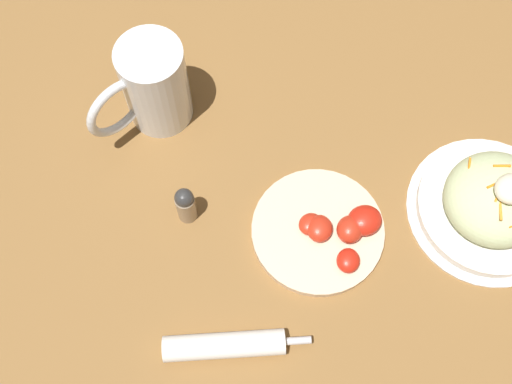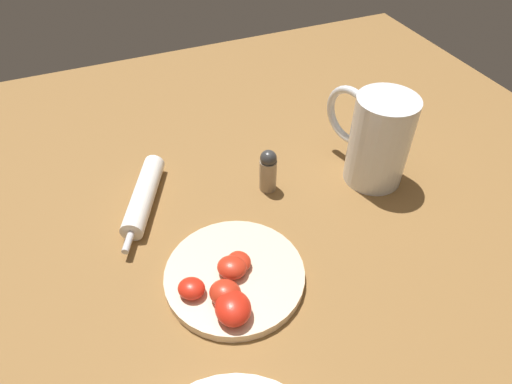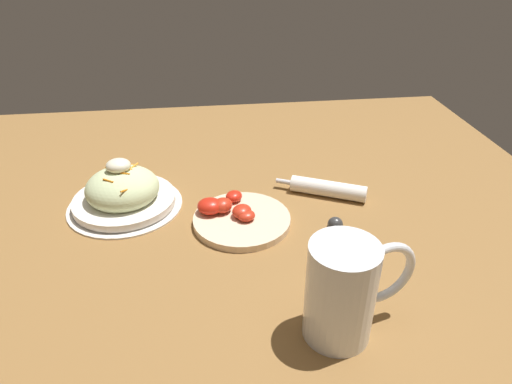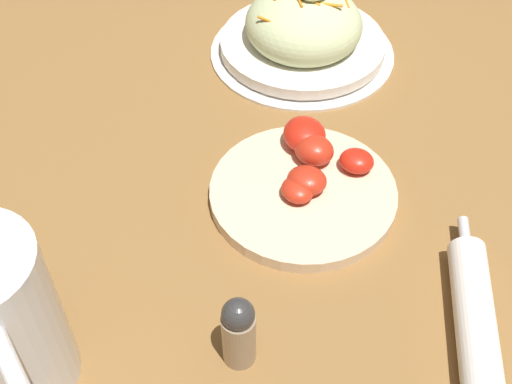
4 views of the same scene
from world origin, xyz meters
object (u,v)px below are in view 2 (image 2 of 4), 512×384
at_px(tomato_plate, 233,279).
at_px(napkin_roll, 144,196).
at_px(salt_shaker, 268,170).
at_px(beer_mug, 377,142).

bearing_deg(tomato_plate, napkin_roll, 20.52).
distance_m(napkin_roll, tomato_plate, 0.22).
bearing_deg(salt_shaker, tomato_plate, 142.49).
distance_m(napkin_roll, salt_shaker, 0.21).
bearing_deg(beer_mug, tomato_plate, 111.94).
bearing_deg(tomato_plate, salt_shaker, -37.51).
distance_m(beer_mug, tomato_plate, 0.33).
relative_size(napkin_roll, tomato_plate, 0.98).
height_order(napkin_roll, tomato_plate, tomato_plate).
relative_size(napkin_roll, salt_shaker, 2.42).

